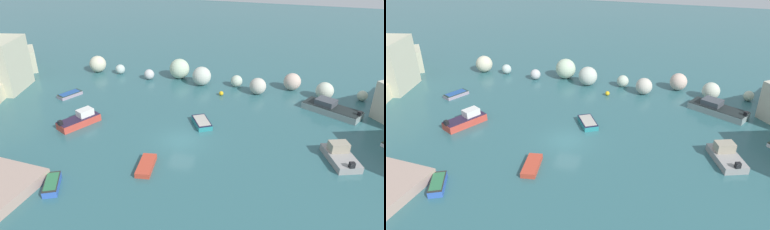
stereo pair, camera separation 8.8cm
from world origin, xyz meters
TOP-DOWN VIEW (x-y plane):
  - cove_water at (0.00, 0.00)m, footprint 160.00×160.00m
  - rock_breakwater at (-0.56, 15.27)m, footprint 41.90×4.84m
  - channel_buoy at (1.41, 11.93)m, footprint 0.56×0.56m
  - moored_boat_0 at (1.10, 3.73)m, footprint 2.85×3.35m
  - moored_boat_1 at (-1.49, -5.22)m, footprint 1.77×3.36m
  - moored_boat_2 at (14.76, 0.86)m, footprint 3.49×4.65m
  - moored_boat_3 at (14.37, 10.69)m, footprint 6.68×4.92m
  - moored_boat_5 at (-16.71, 6.27)m, footprint 2.35×3.17m
  - moored_boat_6 at (-11.39, 0.15)m, footprint 3.49×4.70m
  - moored_boat_7 at (-7.69, -9.86)m, footprint 2.28×3.00m

SIDE VIEW (x-z plane):
  - cove_water at x=0.00m, z-range 0.00..0.00m
  - moored_boat_1 at x=-1.49m, z-range 0.00..0.47m
  - moored_boat_5 at x=-16.71m, z-range 0.01..0.49m
  - channel_buoy at x=1.41m, z-range 0.00..0.56m
  - moored_boat_0 at x=1.10m, z-range 0.01..0.59m
  - moored_boat_7 at x=-7.69m, z-range 0.01..0.63m
  - moored_boat_2 at x=14.76m, z-range -0.26..1.25m
  - moored_boat_3 at x=14.37m, z-range -0.20..1.26m
  - moored_boat_6 at x=-11.39m, z-range -0.22..1.32m
  - rock_breakwater at x=-0.56m, z-range -0.24..2.51m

